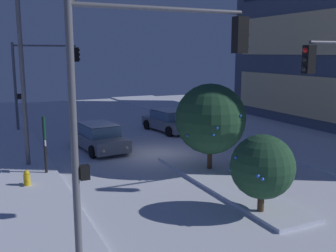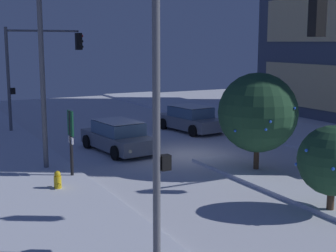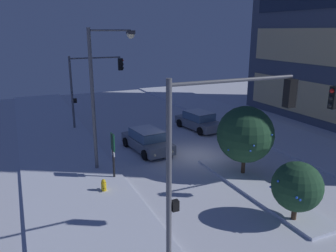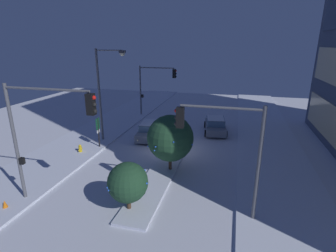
{
  "view_description": "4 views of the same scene",
  "coord_description": "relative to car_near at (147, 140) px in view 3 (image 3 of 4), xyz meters",
  "views": [
    {
      "loc": [
        18.5,
        -8.05,
        5.3
      ],
      "look_at": [
        2.07,
        -0.35,
        1.9
      ],
      "focal_mm": 41.78,
      "sensor_mm": 36.0,
      "label": 1
    },
    {
      "loc": [
        19.05,
        -11.04,
        5.16
      ],
      "look_at": [
        1.86,
        -2.04,
        1.82
      ],
      "focal_mm": 52.34,
      "sensor_mm": 36.0,
      "label": 2
    },
    {
      "loc": [
        18.18,
        -10.31,
        7.93
      ],
      "look_at": [
        0.41,
        -2.21,
        2.38
      ],
      "focal_mm": 36.06,
      "sensor_mm": 36.0,
      "label": 3
    },
    {
      "loc": [
        19.64,
        4.91,
        8.45
      ],
      "look_at": [
        -0.1,
        -0.28,
        1.97
      ],
      "focal_mm": 27.79,
      "sensor_mm": 36.0,
      "label": 4
    }
  ],
  "objects": [
    {
      "name": "ground",
      "position": [
        2.25,
        2.56,
        -0.71
      ],
      "size": [
        52.0,
        52.0,
        0.0
      ],
      "primitive_type": "plane",
      "color": "silver"
    },
    {
      "name": "curb_strip_near",
      "position": [
        2.25,
        -5.45,
        -0.64
      ],
      "size": [
        52.0,
        5.2,
        0.14
      ],
      "primitive_type": "cube",
      "color": "silver",
      "rests_on": "ground"
    },
    {
      "name": "curb_strip_far",
      "position": [
        2.25,
        10.57,
        -0.64
      ],
      "size": [
        52.0,
        5.2,
        0.14
      ],
      "primitive_type": "cube",
      "color": "silver",
      "rests_on": "ground"
    },
    {
      "name": "median_strip",
      "position": [
        7.87,
        2.99,
        -0.64
      ],
      "size": [
        9.0,
        1.8,
        0.14
      ],
      "primitive_type": "cube",
      "color": "silver",
      "rests_on": "ground"
    },
    {
      "name": "car_near",
      "position": [
        0.0,
        0.0,
        0.0
      ],
      "size": [
        4.75,
        2.47,
        1.49
      ],
      "rotation": [
        0.0,
        0.0,
        0.11
      ],
      "color": "slate",
      "rests_on": "ground"
    },
    {
      "name": "car_far",
      "position": [
        -3.06,
        5.76,
        -0.0
      ],
      "size": [
        4.62,
        2.57,
        1.49
      ],
      "rotation": [
        0.0,
        0.0,
        3.28
      ],
      "color": "slate",
      "rests_on": "ground"
    },
    {
      "name": "traffic_light_corner_near_left",
      "position": [
        -7.37,
        -1.91,
        3.41
      ],
      "size": [
        0.32,
        4.54,
        5.98
      ],
      "rotation": [
        0.0,
        0.0,
        1.57
      ],
      "color": "#565960",
      "rests_on": "ground"
    },
    {
      "name": "traffic_light_corner_near_right",
      "position": [
        11.5,
        -1.77,
        3.82
      ],
      "size": [
        0.32,
        5.09,
        6.59
      ],
      "rotation": [
        0.0,
        0.0,
        1.57
      ],
      "color": "#565960",
      "rests_on": "ground"
    },
    {
      "name": "street_lamp_arched",
      "position": [
        1.9,
        -3.24,
        4.51
      ],
      "size": [
        0.56,
        2.66,
        8.09
      ],
      "rotation": [
        0.0,
        0.0,
        1.58
      ],
      "color": "#565960",
      "rests_on": "ground"
    },
    {
      "name": "fire_hydrant",
      "position": [
        4.99,
        -4.27,
        -0.35
      ],
      "size": [
        0.48,
        0.26,
        0.76
      ],
      "color": "gold",
      "rests_on": "ground"
    },
    {
      "name": "parking_info_sign",
      "position": [
        3.58,
        -3.34,
        0.97
      ],
      "size": [
        0.55,
        0.12,
        2.62
      ],
      "rotation": [
        0.0,
        0.0,
        1.6
      ],
      "color": "black",
      "rests_on": "ground"
    },
    {
      "name": "decorated_tree_median",
      "position": [
        6.08,
        3.47,
        1.7
      ],
      "size": [
        3.14,
        3.16,
        3.99
      ],
      "color": "#473323",
      "rests_on": "ground"
    },
    {
      "name": "decorated_tree_left_of_median",
      "position": [
        10.99,
        2.47,
        0.95
      ],
      "size": [
        2.11,
        2.16,
        2.72
      ],
      "color": "#473323",
      "rests_on": "ground"
    }
  ]
}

